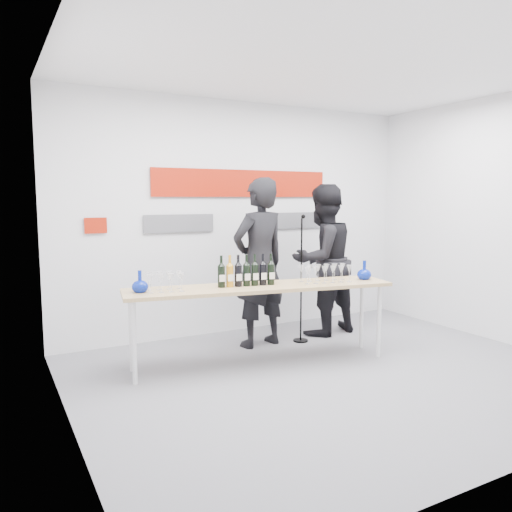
# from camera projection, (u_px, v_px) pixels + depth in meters

# --- Properties ---
(ground) EXTENTS (5.00, 5.00, 0.00)m
(ground) POSITION_uv_depth(u_px,v_px,m) (334.00, 374.00, 5.01)
(ground) COLOR slate
(ground) RESTS_ON ground
(back_wall) EXTENTS (5.00, 0.04, 3.00)m
(back_wall) POSITION_uv_depth(u_px,v_px,m) (243.00, 218.00, 6.58)
(back_wall) COLOR silver
(back_wall) RESTS_ON ground
(signage) EXTENTS (3.38, 0.02, 0.79)m
(signage) POSITION_uv_depth(u_px,v_px,m) (240.00, 194.00, 6.49)
(signage) COLOR #A11806
(signage) RESTS_ON back_wall
(tasting_table) EXTENTS (2.89, 1.07, 0.85)m
(tasting_table) POSITION_uv_depth(u_px,v_px,m) (261.00, 291.00, 5.24)
(tasting_table) COLOR tan
(tasting_table) RESTS_ON ground
(wine_bottles) EXTENTS (0.62, 0.19, 0.33)m
(wine_bottles) POSITION_uv_depth(u_px,v_px,m) (247.00, 270.00, 5.18)
(wine_bottles) COLOR black
(wine_bottles) RESTS_ON tasting_table
(decanter_left) EXTENTS (0.16, 0.16, 0.21)m
(decanter_left) POSITION_uv_depth(u_px,v_px,m) (140.00, 281.00, 4.84)
(decanter_left) COLOR #071D8D
(decanter_left) RESTS_ON tasting_table
(decanter_right) EXTENTS (0.16, 0.16, 0.21)m
(decanter_right) POSITION_uv_depth(u_px,v_px,m) (364.00, 270.00, 5.61)
(decanter_right) COLOR #071D8D
(decanter_right) RESTS_ON tasting_table
(glasses_left) EXTENTS (0.39, 0.28, 0.18)m
(glasses_left) POSITION_uv_depth(u_px,v_px,m) (165.00, 282.00, 4.91)
(glasses_left) COLOR silver
(glasses_left) RESTS_ON tasting_table
(glasses_right) EXTENTS (0.58, 0.31, 0.18)m
(glasses_right) POSITION_uv_depth(u_px,v_px,m) (325.00, 273.00, 5.45)
(glasses_right) COLOR silver
(glasses_right) RESTS_ON tasting_table
(presenter_left) EXTENTS (0.80, 0.60, 2.00)m
(presenter_left) POSITION_uv_depth(u_px,v_px,m) (259.00, 263.00, 5.89)
(presenter_left) COLOR black
(presenter_left) RESTS_ON ground
(presenter_right) EXTENTS (1.04, 0.86, 1.94)m
(presenter_right) POSITION_uv_depth(u_px,v_px,m) (322.00, 260.00, 6.42)
(presenter_right) COLOR black
(presenter_right) RESTS_ON ground
(mic_stand) EXTENTS (0.18, 0.18, 1.57)m
(mic_stand) POSITION_uv_depth(u_px,v_px,m) (301.00, 303.00, 6.10)
(mic_stand) COLOR black
(mic_stand) RESTS_ON ground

